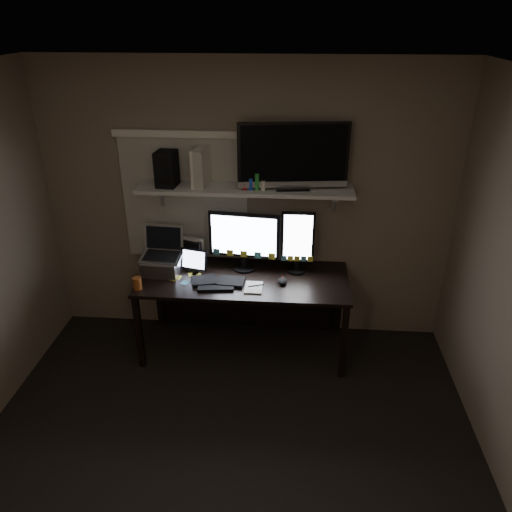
# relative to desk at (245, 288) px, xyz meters

# --- Properties ---
(floor) EXTENTS (3.60, 3.60, 0.00)m
(floor) POSITION_rel_desk_xyz_m (0.00, -1.55, -0.55)
(floor) COLOR black
(floor) RESTS_ON ground
(ceiling) EXTENTS (3.60, 3.60, 0.00)m
(ceiling) POSITION_rel_desk_xyz_m (0.00, -1.55, 1.95)
(ceiling) COLOR silver
(ceiling) RESTS_ON back_wall
(back_wall) EXTENTS (3.60, 0.00, 3.60)m
(back_wall) POSITION_rel_desk_xyz_m (0.00, 0.25, 0.70)
(back_wall) COLOR #746153
(back_wall) RESTS_ON floor
(window_blinds) EXTENTS (1.10, 0.02, 1.10)m
(window_blinds) POSITION_rel_desk_xyz_m (-0.55, 0.24, 0.75)
(window_blinds) COLOR beige
(window_blinds) RESTS_ON back_wall
(desk) EXTENTS (1.80, 0.75, 0.73)m
(desk) POSITION_rel_desk_xyz_m (0.00, 0.00, 0.00)
(desk) COLOR black
(desk) RESTS_ON floor
(wall_shelf) EXTENTS (1.80, 0.35, 0.03)m
(wall_shelf) POSITION_rel_desk_xyz_m (0.00, 0.08, 0.91)
(wall_shelf) COLOR beige
(wall_shelf) RESTS_ON back_wall
(monitor_landscape) EXTENTS (0.62, 0.13, 0.54)m
(monitor_landscape) POSITION_rel_desk_xyz_m (-0.01, 0.04, 0.45)
(monitor_landscape) COLOR black
(monitor_landscape) RESTS_ON desk
(monitor_portrait) EXTENTS (0.29, 0.05, 0.57)m
(monitor_portrait) POSITION_rel_desk_xyz_m (0.45, 0.03, 0.46)
(monitor_portrait) COLOR black
(monitor_portrait) RESTS_ON desk
(keyboard) EXTENTS (0.47, 0.23, 0.03)m
(keyboard) POSITION_rel_desk_xyz_m (-0.21, -0.23, 0.19)
(keyboard) COLOR black
(keyboard) RESTS_ON desk
(mouse) EXTENTS (0.08, 0.12, 0.04)m
(mouse) POSITION_rel_desk_xyz_m (0.34, -0.19, 0.20)
(mouse) COLOR black
(mouse) RESTS_ON desk
(notepad) EXTENTS (0.14, 0.20, 0.01)m
(notepad) POSITION_rel_desk_xyz_m (0.10, -0.29, 0.18)
(notepad) COLOR beige
(notepad) RESTS_ON desk
(tablet) EXTENTS (0.26, 0.16, 0.21)m
(tablet) POSITION_rel_desk_xyz_m (-0.44, -0.04, 0.28)
(tablet) COLOR black
(tablet) RESTS_ON desk
(file_sorter) EXTENTS (0.22, 0.15, 0.25)m
(file_sorter) POSITION_rel_desk_xyz_m (-0.48, 0.11, 0.30)
(file_sorter) COLOR black
(file_sorter) RESTS_ON desk
(laptop) EXTENTS (0.37, 0.31, 0.40)m
(laptop) POSITION_rel_desk_xyz_m (-0.71, -0.09, 0.37)
(laptop) COLOR #B5B4B9
(laptop) RESTS_ON desk
(cup) EXTENTS (0.08, 0.08, 0.10)m
(cup) POSITION_rel_desk_xyz_m (-0.85, -0.38, 0.23)
(cup) COLOR brown
(cup) RESTS_ON desk
(sticky_notes) EXTENTS (0.32, 0.25, 0.00)m
(sticky_notes) POSITION_rel_desk_xyz_m (-0.47, -0.18, 0.18)
(sticky_notes) COLOR yellow
(sticky_notes) RESTS_ON desk
(tv) EXTENTS (0.91, 0.27, 0.54)m
(tv) POSITION_rel_desk_xyz_m (0.39, 0.07, 1.20)
(tv) COLOR black
(tv) RESTS_ON wall_shelf
(game_console) EXTENTS (0.13, 0.27, 0.31)m
(game_console) POSITION_rel_desk_xyz_m (-0.37, 0.11, 1.08)
(game_console) COLOR silver
(game_console) RESTS_ON wall_shelf
(speaker) EXTENTS (0.18, 0.21, 0.29)m
(speaker) POSITION_rel_desk_xyz_m (-0.65, 0.06, 1.07)
(speaker) COLOR black
(speaker) RESTS_ON wall_shelf
(bottles) EXTENTS (0.22, 0.08, 0.14)m
(bottles) POSITION_rel_desk_xyz_m (0.08, 0.01, 1.00)
(bottles) COLOR #A50F0C
(bottles) RESTS_ON wall_shelf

